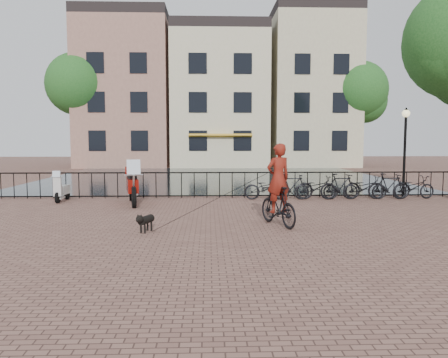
{
  "coord_description": "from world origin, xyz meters",
  "views": [
    {
      "loc": [
        -0.43,
        -9.13,
        2.31
      ],
      "look_at": [
        0.0,
        3.0,
        1.2
      ],
      "focal_mm": 35.0,
      "sensor_mm": 36.0,
      "label": 1
    }
  ],
  "objects_px": {
    "lamp_post": "(405,137)",
    "dog": "(146,222)",
    "motorcycle": "(132,181)",
    "cyclist": "(278,190)",
    "scooter": "(62,185)"
  },
  "relations": [
    {
      "from": "dog",
      "to": "scooter",
      "type": "xyz_separation_m",
      "value": [
        -3.89,
        5.56,
        0.36
      ]
    },
    {
      "from": "lamp_post",
      "to": "dog",
      "type": "xyz_separation_m",
      "value": [
        -9.19,
        -5.95,
        -2.13
      ]
    },
    {
      "from": "dog",
      "to": "scooter",
      "type": "relative_size",
      "value": 0.59
    },
    {
      "from": "lamp_post",
      "to": "scooter",
      "type": "xyz_separation_m",
      "value": [
        -13.08,
        -0.38,
        -1.78
      ]
    },
    {
      "from": "dog",
      "to": "motorcycle",
      "type": "height_order",
      "value": "motorcycle"
    },
    {
      "from": "motorcycle",
      "to": "scooter",
      "type": "distance_m",
      "value": 2.86
    },
    {
      "from": "scooter",
      "to": "cyclist",
      "type": "bearing_deg",
      "value": -33.17
    },
    {
      "from": "dog",
      "to": "motorcycle",
      "type": "bearing_deg",
      "value": 125.21
    },
    {
      "from": "lamp_post",
      "to": "cyclist",
      "type": "xyz_separation_m",
      "value": [
        -5.78,
        -5.26,
        -1.4
      ]
    },
    {
      "from": "motorcycle",
      "to": "scooter",
      "type": "xyz_separation_m",
      "value": [
        -2.73,
        0.8,
        -0.23
      ]
    },
    {
      "from": "lamp_post",
      "to": "dog",
      "type": "distance_m",
      "value": 11.15
    },
    {
      "from": "dog",
      "to": "motorcycle",
      "type": "relative_size",
      "value": 0.32
    },
    {
      "from": "cyclist",
      "to": "dog",
      "type": "distance_m",
      "value": 3.55
    },
    {
      "from": "cyclist",
      "to": "motorcycle",
      "type": "height_order",
      "value": "cyclist"
    },
    {
      "from": "scooter",
      "to": "dog",
      "type": "bearing_deg",
      "value": -54.42
    }
  ]
}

